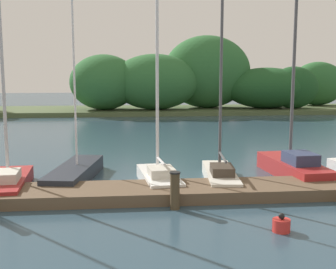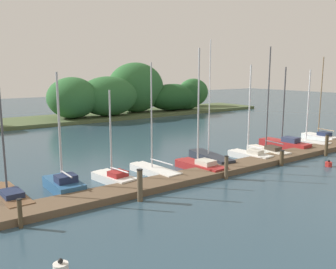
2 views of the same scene
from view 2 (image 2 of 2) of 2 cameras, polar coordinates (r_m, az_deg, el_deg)
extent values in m
cube|color=brown|center=(23.58, 10.90, -4.90)|extent=(28.92, 1.80, 0.35)
cube|color=#4C5B38|center=(47.07, -14.73, 2.43)|extent=(58.27, 8.00, 0.40)
ellipsoid|color=#1E4C23|center=(54.16, 3.11, 6.00)|extent=(4.66, 3.03, 3.91)
ellipsoid|color=#2D6633|center=(47.09, -9.35, 5.94)|extent=(7.93, 5.32, 5.00)
ellipsoid|color=#1E4C23|center=(53.08, 0.69, 5.88)|extent=(8.05, 5.20, 3.81)
ellipsoid|color=#2D6633|center=(59.35, 3.97, 6.60)|extent=(5.66, 3.37, 4.43)
ellipsoid|color=#2D6633|center=(45.54, -14.72, 5.58)|extent=(6.13, 5.81, 4.96)
ellipsoid|color=#2D6633|center=(50.84, -5.04, 7.35)|extent=(8.27, 5.88, 6.81)
cube|color=brown|center=(19.24, -23.60, -8.96)|extent=(1.34, 4.14, 0.39)
cube|color=#1E2847|center=(18.67, -23.25, -8.46)|extent=(0.90, 1.27, 0.25)
cylinder|color=#4C4C51|center=(18.87, -24.43, -0.82)|extent=(0.10, 0.10, 5.06)
cube|color=#285684|center=(19.79, -16.00, -7.70)|extent=(1.32, 2.91, 0.57)
cube|color=#285684|center=(20.98, -17.23, -6.82)|extent=(0.73, 0.73, 0.49)
cube|color=#1E2847|center=(19.32, -15.70, -6.65)|extent=(0.99, 0.87, 0.37)
cylinder|color=#B7B7BC|center=(19.30, -16.66, 1.15)|extent=(0.12, 0.12, 5.53)
cylinder|color=#B7B7BC|center=(19.17, -15.65, -5.98)|extent=(0.08, 1.49, 0.08)
cube|color=white|center=(20.64, -8.44, -6.86)|extent=(1.59, 3.00, 0.44)
cube|color=white|center=(21.65, -10.48, -6.17)|extent=(0.74, 0.81, 0.38)
cube|color=maroon|center=(20.26, -7.86, -6.10)|extent=(0.98, 0.98, 0.29)
cylinder|color=#B7B7BC|center=(20.21, -8.99, 0.25)|extent=(0.10, 0.10, 4.69)
cylinder|color=#B7B7BC|center=(20.10, -7.65, -5.54)|extent=(0.33, 1.55, 0.08)
cube|color=white|center=(21.89, -2.07, -5.79)|extent=(1.41, 3.81, 0.42)
cube|color=white|center=(23.17, -4.71, -4.98)|extent=(0.66, 0.98, 0.36)
cylinder|color=#B7B7BC|center=(21.44, -2.60, 2.90)|extent=(0.09, 0.09, 6.20)
cylinder|color=#B7B7BC|center=(21.26, -1.03, -4.31)|extent=(0.27, 1.98, 0.07)
cube|color=maroon|center=(22.89, 5.12, -5.07)|extent=(1.46, 3.59, 0.46)
cube|color=maroon|center=(23.98, 2.42, -4.39)|extent=(0.72, 0.93, 0.39)
cube|color=beige|center=(22.49, 5.94, -4.35)|extent=(0.97, 1.12, 0.30)
cylinder|color=#B7B7BC|center=(22.39, 4.79, 4.36)|extent=(0.10, 0.10, 7.04)
cube|color=#232833|center=(25.02, 6.72, -3.71)|extent=(1.76, 4.26, 0.52)
cube|color=#232833|center=(26.55, 4.53, -2.92)|extent=(0.76, 1.12, 0.44)
cylinder|color=silver|center=(24.63, 6.52, 5.70)|extent=(0.07, 0.07, 7.64)
cube|color=white|center=(26.34, 12.77, -3.29)|extent=(1.39, 3.22, 0.43)
cube|color=white|center=(27.15, 10.35, -2.85)|extent=(0.66, 0.84, 0.37)
cube|color=beige|center=(26.05, 13.50, -2.66)|extent=(0.89, 1.02, 0.28)
cylinder|color=silver|center=(25.93, 12.63, 3.85)|extent=(0.10, 0.10, 6.11)
cylinder|color=silver|center=(26.01, 13.40, -1.89)|extent=(0.22, 1.23, 0.08)
cube|color=silver|center=(27.98, 15.43, -2.62)|extent=(1.29, 3.63, 0.44)
cube|color=silver|center=(29.10, 13.19, -2.09)|extent=(0.60, 0.94, 0.37)
cube|color=#3D3328|center=(27.60, 16.12, -2.06)|extent=(0.81, 1.13, 0.28)
cylinder|color=#4C4C51|center=(27.60, 15.42, 5.44)|extent=(0.10, 0.10, 7.39)
cylinder|color=#4C4C51|center=(27.46, 16.29, -1.17)|extent=(0.25, 1.76, 0.08)
cube|color=maroon|center=(30.52, 17.84, -1.55)|extent=(1.48, 4.02, 0.60)
cube|color=maroon|center=(31.48, 15.11, -1.12)|extent=(0.73, 1.03, 0.51)
cube|color=#2D3856|center=(30.18, 18.68, -0.76)|extent=(0.98, 1.25, 0.39)
cylinder|color=#4C4C51|center=(30.22, 17.69, 4.50)|extent=(0.11, 0.11, 5.81)
cube|color=white|center=(32.38, 21.15, -1.25)|extent=(1.50, 3.48, 0.43)
cube|color=white|center=(33.05, 18.79, -0.93)|extent=(0.70, 0.91, 0.36)
cylinder|color=silver|center=(32.06, 21.10, 4.28)|extent=(0.11, 0.11, 5.80)
cylinder|color=silver|center=(31.98, 22.32, -0.23)|extent=(0.34, 2.06, 0.08)
cube|color=white|center=(35.20, 22.73, -0.45)|extent=(1.48, 3.33, 0.48)
cube|color=white|center=(36.09, 20.92, -0.13)|extent=(0.70, 0.87, 0.41)
cube|color=#1E2847|center=(34.89, 23.29, 0.08)|extent=(0.94, 1.06, 0.31)
cylinder|color=#7F6647|center=(34.91, 22.83, 5.52)|extent=(0.09, 0.09, 6.83)
cylinder|color=#7F6647|center=(34.76, 23.49, 0.69)|extent=(0.27, 1.69, 0.08)
cylinder|color=#4C3D28|center=(15.84, -22.16, -11.44)|extent=(0.18, 0.18, 1.17)
cylinder|color=black|center=(15.63, -22.31, -9.37)|extent=(0.21, 0.21, 0.04)
cylinder|color=brown|center=(17.51, -4.42, -8.00)|extent=(0.26, 0.26, 1.54)
cylinder|color=black|center=(17.28, -4.46, -5.52)|extent=(0.30, 0.30, 0.04)
cylinder|color=brown|center=(21.21, 9.11, -5.17)|extent=(0.22, 0.22, 1.33)
cylinder|color=black|center=(21.04, 9.16, -3.36)|extent=(0.25, 0.25, 0.04)
cylinder|color=#4C3D28|center=(24.98, 17.38, -3.56)|extent=(0.26, 0.26, 1.00)
cylinder|color=black|center=(24.86, 17.45, -2.39)|extent=(0.30, 0.30, 0.04)
cylinder|color=#4C3D28|center=(28.87, 23.57, -1.61)|extent=(0.24, 0.24, 1.53)
cylinder|color=black|center=(28.73, 23.68, -0.08)|extent=(0.28, 0.28, 0.04)
cylinder|color=white|center=(12.28, -16.44, -19.61)|extent=(0.47, 0.47, 0.39)
sphere|color=black|center=(12.15, -16.50, -18.46)|extent=(0.16, 0.16, 0.16)
cylinder|color=red|center=(25.92, 23.85, -4.28)|extent=(0.42, 0.42, 0.30)
sphere|color=black|center=(25.86, 23.88, -3.80)|extent=(0.15, 0.15, 0.15)
camera|label=1|loc=(18.70, 44.13, -0.40)|focal=45.94mm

